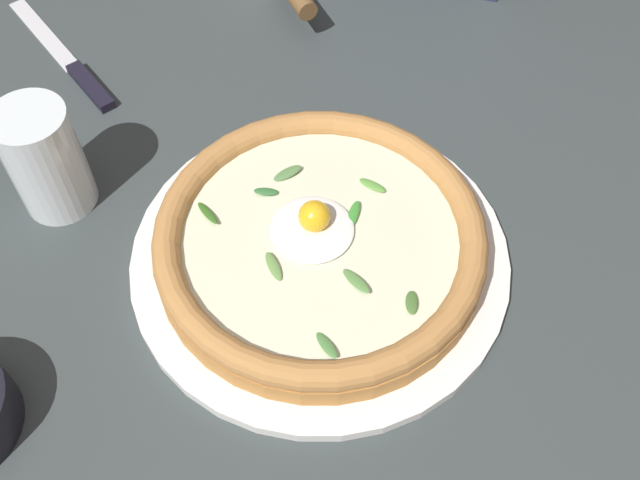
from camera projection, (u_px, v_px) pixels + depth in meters
The scene contains 5 objects.
ground_plane at pixel (344, 262), 0.67m from camera, with size 2.40×2.40×0.03m, color #363E3F.
pizza_plate at pixel (320, 257), 0.64m from camera, with size 0.33×0.33×0.01m, color white.
pizza at pixel (320, 240), 0.62m from camera, with size 0.28×0.28×0.05m.
table_knife at pixel (74, 68), 0.79m from camera, with size 0.21×0.11×0.01m.
drinking_glass at pixel (48, 166), 0.65m from camera, with size 0.07×0.07×0.11m.
Camera 1 is at (0.15, -0.33, 0.54)m, focal length 41.28 mm.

